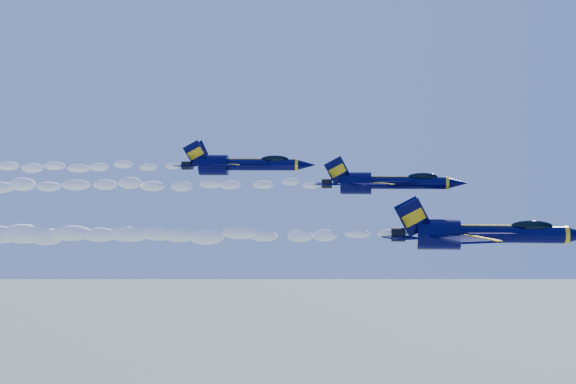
{
  "coord_description": "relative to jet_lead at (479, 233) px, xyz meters",
  "views": [
    {
      "loc": [
        8.78,
        -88.24,
        156.87
      ],
      "look_at": [
        1.34,
        -4.75,
        152.84
      ],
      "focal_mm": 50.0,
      "sensor_mm": 36.0,
      "label": 1
    }
  ],
  "objects": [
    {
      "name": "jet_third",
      "position": [
        -24.85,
        10.86,
        6.5
      ],
      "size": [
        15.07,
        12.36,
        5.6
      ],
      "color": "#020232"
    },
    {
      "name": "jet_second",
      "position": [
        -8.89,
        4.56,
        4.74
      ],
      "size": [
        14.92,
        12.24,
        5.55
      ],
      "color": "#020232"
    },
    {
      "name": "jet_lead",
      "position": [
        0.0,
        0.0,
        0.0
      ],
      "size": [
        19.38,
        15.9,
        7.2
      ],
      "color": "#020232"
    },
    {
      "name": "smoke_trail_jet_second",
      "position": [
        -43.6,
        4.56,
        4.3
      ],
      "size": [
        56.67,
        1.9,
        1.71
      ],
      "primitive_type": "ellipsoid",
      "color": "white"
    },
    {
      "name": "smoke_trail_jet_lead",
      "position": [
        -36.62,
        0.0,
        -0.49
      ],
      "size": [
        56.67,
        2.47,
        2.22
      ],
      "primitive_type": "ellipsoid",
      "color": "white"
    }
  ]
}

